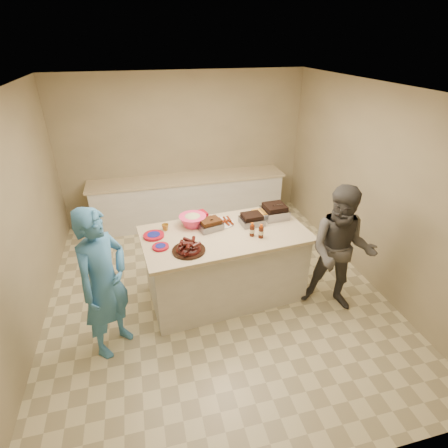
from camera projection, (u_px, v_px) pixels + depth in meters
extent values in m
cube|color=#47230F|center=(210.00, 229.00, 4.53)|extent=(0.34, 0.29, 0.09)
cube|color=black|center=(252.00, 224.00, 4.65)|extent=(0.32, 0.27, 0.09)
cube|color=gray|center=(274.00, 217.00, 4.82)|extent=(0.34, 0.34, 0.13)
cylinder|color=silver|center=(221.00, 224.00, 4.66)|extent=(0.36, 0.36, 0.06)
cube|color=#F3A12A|center=(263.00, 216.00, 4.85)|extent=(0.34, 0.26, 0.08)
cylinder|color=#3C140A|center=(252.00, 236.00, 4.38)|extent=(0.07, 0.07, 0.18)
cylinder|color=#3C140A|center=(261.00, 237.00, 4.34)|extent=(0.07, 0.07, 0.18)
cylinder|color=#DA9C04|center=(214.00, 228.00, 4.55)|extent=(0.04, 0.04, 0.11)
imported|color=silver|center=(210.00, 226.00, 4.60)|extent=(0.15, 0.06, 0.14)
cylinder|color=maroon|center=(154.00, 237.00, 4.36)|extent=(0.28, 0.28, 0.03)
cylinder|color=maroon|center=(161.00, 248.00, 4.13)|extent=(0.21, 0.21, 0.03)
imported|color=#9A6A1F|center=(166.00, 230.00, 4.50)|extent=(0.10, 0.09, 0.09)
cube|color=maroon|center=(199.00, 220.00, 4.75)|extent=(0.26, 0.22, 0.11)
imported|color=#3E81BA|center=(117.00, 343.00, 4.12)|extent=(1.76, 1.65, 0.42)
imported|color=#514D49|center=(331.00, 304.00, 4.73)|extent=(1.60, 1.88, 0.64)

